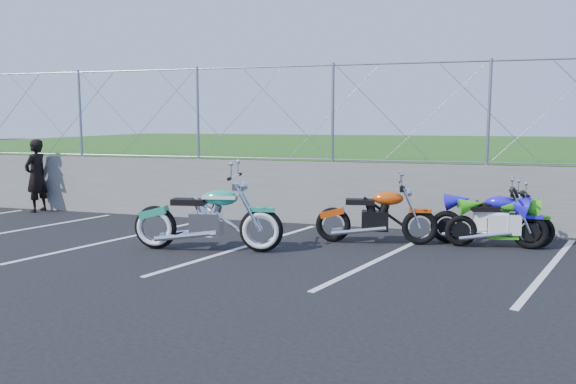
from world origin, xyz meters
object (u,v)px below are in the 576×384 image
(naked_orange, at_px, (378,218))
(sportbike_blue, at_px, (490,221))
(cruiser_turquoise, at_px, (209,221))
(sportbike_green, at_px, (501,224))
(person_standing, at_px, (36,176))

(naked_orange, height_order, sportbike_blue, naked_orange)
(cruiser_turquoise, relative_size, sportbike_green, 1.39)
(person_standing, bearing_deg, naked_orange, 83.14)
(cruiser_turquoise, distance_m, person_standing, 6.10)
(sportbike_green, distance_m, sportbike_blue, 0.20)
(sportbike_green, height_order, person_standing, person_standing)
(sportbike_blue, bearing_deg, cruiser_turquoise, -154.14)
(person_standing, bearing_deg, sportbike_blue, 86.55)
(naked_orange, bearing_deg, sportbike_blue, 2.53)
(sportbike_blue, relative_size, person_standing, 1.13)
(cruiser_turquoise, height_order, naked_orange, cruiser_turquoise)
(sportbike_green, xyz_separation_m, sportbike_blue, (-0.19, 0.05, 0.02))
(naked_orange, bearing_deg, sportbike_green, 0.36)
(person_standing, bearing_deg, sportbike_green, 86.38)
(naked_orange, distance_m, sportbike_blue, 1.90)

